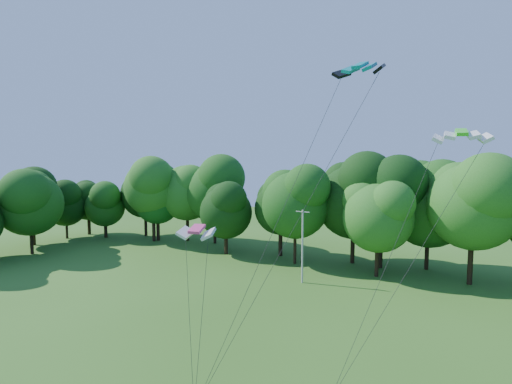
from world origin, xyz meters
The scene contains 6 objects.
utility_pole centered at (-4.07, 27.32, 3.88)m, with size 1.51×0.19×7.52m.
kite_teal centered at (5.85, 10.74, 17.44)m, with size 2.63×1.43×0.55m.
kite_green centered at (10.45, 13.51, 14.10)m, with size 2.88×1.59×0.48m.
kite_pink centered at (-1.80, 7.08, 8.96)m, with size 2.19×1.43×0.41m.
tree_back_west centered at (-31.65, 35.86, 7.00)m, with size 7.70×7.70×11.21m.
tree_back_center centered at (1.67, 36.94, 8.63)m, with size 9.51×9.51×13.83m.
Camera 1 is at (11.35, -9.84, 12.78)m, focal length 28.00 mm.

